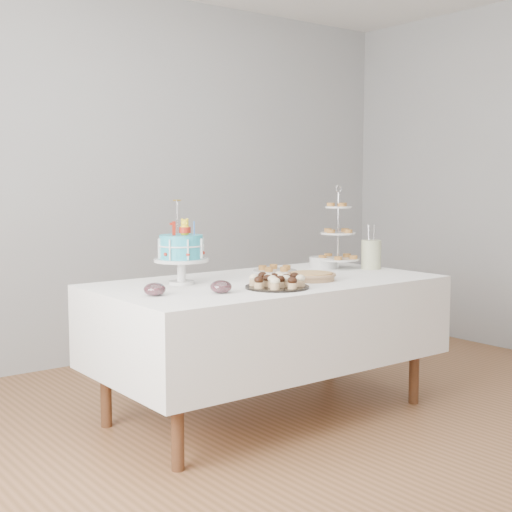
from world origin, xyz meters
TOP-DOWN VIEW (x-y plane):
  - floor at (0.00, 0.00)m, footprint 5.00×5.00m
  - walls at (0.00, 0.00)m, footprint 5.04×4.04m
  - table at (0.00, 0.30)m, footprint 1.92×1.02m
  - birthday_cake at (-0.46, 0.47)m, footprint 0.29×0.29m
  - cupcake_tray at (-0.14, 0.04)m, footprint 0.33×0.33m
  - pie at (0.19, 0.15)m, footprint 0.28×0.28m
  - tiered_stand at (0.70, 0.46)m, footprint 0.27×0.27m
  - plate_stack at (0.64, 0.53)m, footprint 0.18×0.18m
  - pastry_plate at (0.25, 0.55)m, footprint 0.27×0.27m
  - jam_bowl_a at (-0.47, 0.08)m, footprint 0.11×0.11m
  - jam_bowl_b at (-0.77, 0.21)m, footprint 0.11×0.11m
  - utensil_pitcher at (0.84, 0.31)m, footprint 0.13×0.12m

SIDE VIEW (x-z plane):
  - floor at x=0.00m, z-range 0.00..0.00m
  - table at x=0.00m, z-range 0.16..0.93m
  - pastry_plate at x=0.25m, z-range 0.77..0.81m
  - pie at x=0.19m, z-range 0.77..0.82m
  - jam_bowl_b at x=-0.77m, z-range 0.77..0.83m
  - jam_bowl_a at x=-0.47m, z-range 0.77..0.83m
  - plate_stack at x=0.64m, z-range 0.77..0.84m
  - cupcake_tray at x=-0.14m, z-range 0.77..0.84m
  - utensil_pitcher at x=0.84m, z-range 0.73..1.01m
  - birthday_cake at x=-0.46m, z-range 0.67..1.12m
  - tiered_stand at x=0.70m, z-range 0.73..1.25m
  - walls at x=0.00m, z-range 0.00..2.70m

